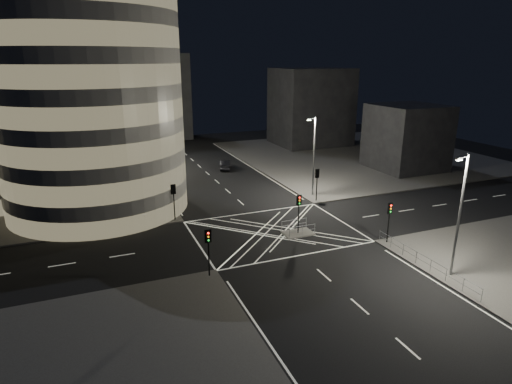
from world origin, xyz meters
name	(u,v)px	position (x,y,z in m)	size (l,w,h in m)	color
ground	(274,231)	(0.00, 0.00, 0.00)	(120.00, 120.00, 0.00)	black
sidewalk_far_right	(358,155)	(29.00, 27.00, 0.07)	(42.00, 42.00, 0.15)	#4A4846
central_island	(298,233)	(2.00, -1.50, 0.07)	(3.00, 2.00, 0.15)	slate
office_tower_curved	(45,98)	(-20.74, 18.74, 12.65)	(30.00, 29.00, 27.20)	gray
office_block_rear	(47,96)	(-22.00, 42.00, 11.15)	(24.00, 16.00, 22.00)	gray
building_right_far	(311,107)	(26.00, 40.00, 7.65)	(14.00, 12.00, 15.00)	black
building_right_near	(406,137)	(30.00, 16.00, 5.15)	(10.00, 10.00, 10.00)	black
building_far_end	(146,97)	(-4.00, 58.00, 9.00)	(18.00, 8.00, 18.00)	black
tree_a	(153,173)	(-10.50, 9.00, 5.05)	(4.72, 4.72, 7.63)	black
tree_b	(145,161)	(-10.50, 15.00, 5.07)	(4.96, 4.96, 7.78)	black
tree_c	(139,156)	(-10.50, 21.00, 4.48)	(4.71, 4.71, 7.05)	black
tree_d	(133,143)	(-10.50, 27.00, 5.22)	(5.54, 5.54, 8.26)	black
tree_e	(129,142)	(-10.50, 33.00, 4.27)	(4.10, 4.10, 6.49)	black
traffic_signal_fl	(174,195)	(-8.80, 6.80, 2.91)	(0.55, 0.22, 4.00)	black
traffic_signal_nl	(208,244)	(-8.80, -6.80, 2.91)	(0.55, 0.22, 4.00)	black
traffic_signal_fr	(317,179)	(8.80, 6.80, 2.91)	(0.55, 0.22, 4.00)	black
traffic_signal_nr	(389,215)	(8.80, -6.80, 2.91)	(0.55, 0.22, 4.00)	black
traffic_signal_island	(299,207)	(2.00, -1.50, 2.91)	(0.55, 0.22, 4.00)	black
street_lamp_left_near	(158,162)	(-9.44, 12.00, 5.54)	(1.25, 0.25, 10.00)	slate
street_lamp_left_far	(138,137)	(-9.44, 30.00, 5.54)	(1.25, 0.25, 10.00)	slate
street_lamp_right_far	(314,154)	(9.44, 9.00, 5.54)	(1.25, 0.25, 10.00)	slate
street_lamp_right_near	(459,212)	(9.44, -14.00, 5.54)	(1.25, 0.25, 10.00)	slate
railing_near_right	(423,261)	(8.30, -12.15, 0.70)	(0.06, 11.70, 1.10)	slate
railing_island_south	(302,231)	(2.00, -2.40, 0.70)	(2.80, 0.06, 1.10)	slate
railing_island_north	(294,224)	(2.00, -0.60, 0.70)	(2.80, 0.06, 1.10)	slate
sedan	(225,165)	(3.39, 26.55, 0.72)	(1.52, 4.37, 1.44)	black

